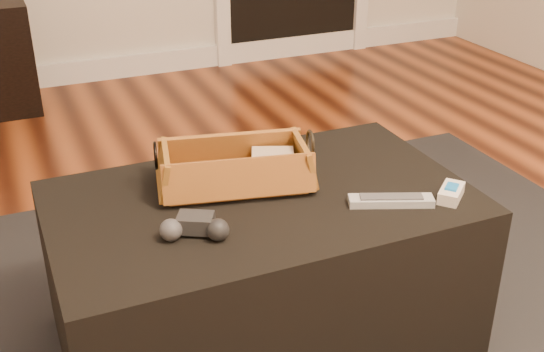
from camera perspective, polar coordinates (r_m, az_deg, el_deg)
name	(u,v)px	position (r m, az deg, el deg)	size (l,w,h in m)	color
baseboard	(75,72)	(3.87, -16.19, 8.33)	(5.00, 0.04, 0.12)	white
area_rug	(269,349)	(1.83, -0.21, -14.24)	(2.60, 2.00, 0.01)	black
ottoman	(262,270)	(1.74, -0.87, -7.84)	(1.00, 0.60, 0.42)	black
tv_remote	(228,180)	(1.65, -3.67, -0.36)	(0.20, 0.04, 0.02)	black
cloth_bundle	(273,162)	(1.70, 0.06, 1.17)	(0.10, 0.07, 0.06)	tan
wicker_basket	(235,169)	(1.66, -3.11, 0.56)	(0.41, 0.27, 0.13)	#B06B27
game_controller	(195,227)	(1.47, -6.47, -4.27)	(0.16, 0.12, 0.05)	black
silver_remote	(391,200)	(1.61, 9.93, -2.03)	(0.20, 0.12, 0.02)	#B4B8BC
cream_gadget	(451,193)	(1.67, 14.76, -1.37)	(0.10, 0.10, 0.03)	beige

